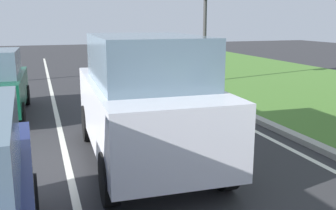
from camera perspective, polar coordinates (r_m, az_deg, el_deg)
name	(u,v)px	position (r m, az deg, el deg)	size (l,w,h in m)	color
ground_plane	(82,111)	(11.16, -12.58, -0.93)	(60.00, 60.00, 0.00)	#2D2D30
lane_line_center	(56,113)	(11.12, -16.16, -1.16)	(0.12, 32.00, 0.01)	silver
lane_line_right_edge	(200,103)	(12.05, 4.68, 0.34)	(0.12, 32.00, 0.01)	silver
grass_verge_right	(328,93)	(14.66, 22.59, 1.71)	(9.00, 48.00, 0.06)	#47752D
curb_right	(214,100)	(12.24, 6.83, 0.76)	(0.24, 48.00, 0.12)	#9E9B93
car_suv_ahead	(145,99)	(6.84, -3.45, 0.91)	(2.08, 4.56, 2.28)	silver
traffic_light_near_right	(206,7)	(15.49, 5.70, 14.25)	(0.32, 0.50, 4.47)	#2D2D2D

